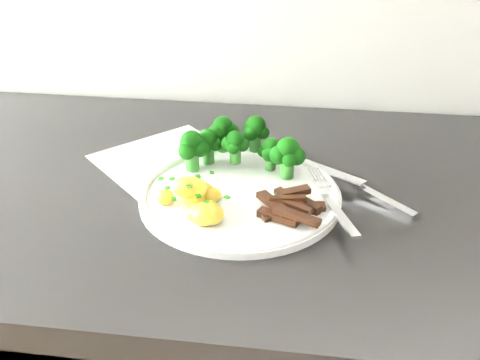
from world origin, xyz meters
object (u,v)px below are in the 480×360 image
at_px(recipe_paper, 185,171).
at_px(potatoes, 196,197).
at_px(fork, 333,204).
at_px(broccoli, 239,143).
at_px(beef_strips, 292,206).
at_px(plate, 240,194).
at_px(knife, 370,193).

height_order(recipe_paper, potatoes, potatoes).
relative_size(recipe_paper, fork, 1.92).
distance_m(broccoli, fork, 0.17).
relative_size(potatoes, beef_strips, 1.11).
xyz_separation_m(recipe_paper, beef_strips, (0.17, -0.11, 0.02)).
height_order(plate, broccoli, broccoli).
bearing_deg(recipe_paper, broccoli, 6.76).
xyz_separation_m(beef_strips, knife, (0.11, 0.07, -0.01)).
bearing_deg(potatoes, broccoli, 72.61).
height_order(broccoli, knife, broccoli).
bearing_deg(beef_strips, fork, 16.50).
height_order(beef_strips, knife, beef_strips).
distance_m(beef_strips, knife, 0.12).
bearing_deg(broccoli, potatoes, -107.39).
height_order(broccoli, beef_strips, broccoli).
bearing_deg(plate, knife, 8.10).
distance_m(potatoes, beef_strips, 0.13).
height_order(recipe_paper, knife, knife).
height_order(recipe_paper, broccoli, broccoli).
bearing_deg(broccoli, beef_strips, -54.01).
bearing_deg(potatoes, knife, 18.20).
xyz_separation_m(recipe_paper, plate, (0.09, -0.07, 0.01)).
bearing_deg(potatoes, beef_strips, 4.15).
bearing_deg(broccoli, plate, -81.15).
relative_size(recipe_paper, potatoes, 3.25).
distance_m(recipe_paper, broccoli, 0.09).
distance_m(beef_strips, fork, 0.06).
distance_m(fork, knife, 0.07).
relative_size(beef_strips, fork, 0.53).
xyz_separation_m(broccoli, knife, (0.19, -0.05, -0.04)).
distance_m(broccoli, potatoes, 0.13).
bearing_deg(fork, recipe_paper, 157.32).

